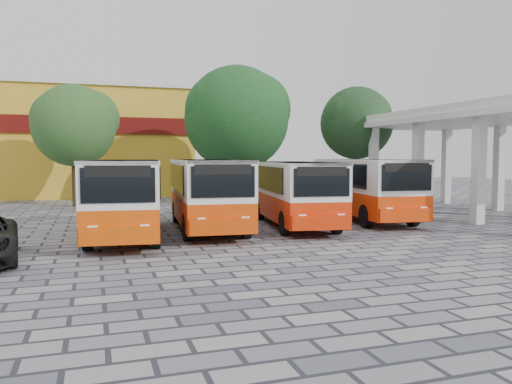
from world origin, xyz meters
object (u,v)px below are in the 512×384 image
object	(u,v)px
bus_far_left	(126,193)
bus_centre_left	(207,189)
bus_centre_right	(295,189)
bus_far_right	(365,185)

from	to	relation	value
bus_far_left	bus_centre_left	xyz separation A→B (m)	(3.23, 0.90, 0.00)
bus_far_left	bus_centre_left	world-z (taller)	bus_centre_left
bus_centre_left	bus_centre_right	size ratio (longest dim) A/B	1.03
bus_centre_left	bus_far_right	bearing A→B (deg)	11.35
bus_centre_left	bus_far_right	xyz separation A→B (m)	(7.78, 0.91, 0.00)
bus_far_right	bus_centre_left	bearing A→B (deg)	-166.89
bus_centre_left	bus_centre_right	distance (m)	3.79
bus_centre_right	bus_far_right	world-z (taller)	bus_far_right
bus_far_left	bus_centre_left	distance (m)	3.35
bus_centre_left	bus_centre_right	bearing A→B (deg)	3.19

